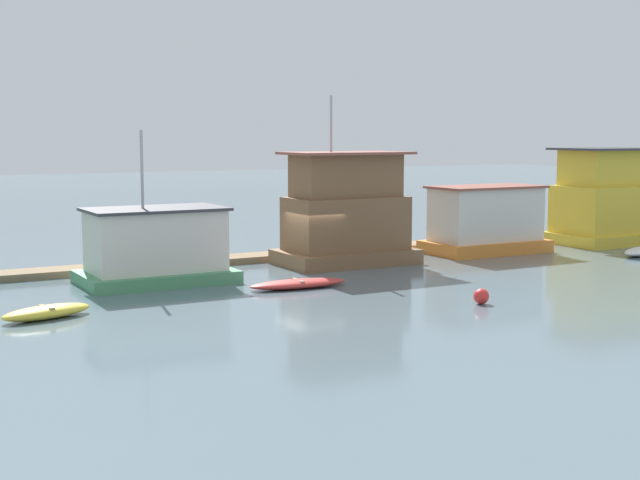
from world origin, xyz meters
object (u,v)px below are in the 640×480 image
at_px(dinghy_red, 298,284).
at_px(mooring_post_near_left, 106,252).
at_px(mooring_post_centre, 441,230).
at_px(buoy_red, 481,296).
at_px(dinghy_yellow, 47,312).
at_px(houseboat_orange, 486,221).
at_px(houseboat_yellow, 605,200).
at_px(houseboat_green, 156,248).
at_px(houseboat_brown, 346,215).

bearing_deg(dinghy_red, mooring_post_near_left, 130.96).
relative_size(mooring_post_centre, buoy_red, 3.73).
distance_m(dinghy_red, mooring_post_near_left, 8.85).
relative_size(dinghy_red, buoy_red, 7.41).
bearing_deg(mooring_post_centre, dinghy_yellow, -160.37).
bearing_deg(mooring_post_centre, dinghy_red, -150.76).
bearing_deg(houseboat_orange, houseboat_yellow, -1.47).
bearing_deg(mooring_post_centre, houseboat_green, -170.57).
relative_size(dinghy_red, mooring_post_centre, 1.98).
relative_size(houseboat_brown, dinghy_red, 1.88).
xyz_separation_m(houseboat_brown, houseboat_yellow, (16.46, -0.20, 0.10)).
xyz_separation_m(houseboat_green, buoy_red, (8.68, -9.99, -1.17)).
xyz_separation_m(houseboat_yellow, mooring_post_centre, (-9.55, 2.12, -1.37)).
xyz_separation_m(houseboat_green, mooring_post_near_left, (-1.30, 2.72, -0.40)).
relative_size(houseboat_orange, mooring_post_near_left, 2.95).
relative_size(houseboat_brown, houseboat_yellow, 1.39).
distance_m(houseboat_yellow, mooring_post_centre, 9.88).
xyz_separation_m(dinghy_red, buoy_red, (4.22, -6.06, 0.10)).
bearing_deg(mooring_post_near_left, houseboat_green, -64.34).
bearing_deg(mooring_post_near_left, dinghy_yellow, -118.09).
height_order(houseboat_yellow, buoy_red, houseboat_yellow).
bearing_deg(dinghy_red, dinghy_yellow, -173.51).
xyz_separation_m(houseboat_brown, buoy_red, (-0.75, -10.79, -2.03)).
distance_m(mooring_post_centre, buoy_red, 14.86).
distance_m(houseboat_yellow, buoy_red, 20.32).
bearing_deg(houseboat_yellow, dinghy_yellow, -169.77).
xyz_separation_m(houseboat_orange, dinghy_red, (-13.25, -4.74, -1.43)).
bearing_deg(dinghy_yellow, houseboat_brown, 21.47).
distance_m(houseboat_yellow, dinghy_yellow, 31.93).
bearing_deg(houseboat_brown, dinghy_yellow, -158.53).
bearing_deg(houseboat_orange, mooring_post_near_left, 174.28).
distance_m(dinghy_yellow, mooring_post_centre, 23.16).
relative_size(houseboat_orange, dinghy_yellow, 1.91).
height_order(houseboat_orange, buoy_red, houseboat_orange).
relative_size(houseboat_brown, mooring_post_near_left, 3.69).
distance_m(houseboat_green, mooring_post_near_left, 3.04).
relative_size(houseboat_brown, buoy_red, 13.94).
height_order(houseboat_brown, buoy_red, houseboat_brown).
height_order(houseboat_orange, dinghy_red, houseboat_orange).
relative_size(houseboat_green, buoy_red, 11.13).
height_order(houseboat_yellow, dinghy_yellow, houseboat_yellow).
xyz_separation_m(dinghy_yellow, dinghy_red, (9.92, 1.13, -0.04)).
relative_size(dinghy_yellow, mooring_post_near_left, 1.55).
height_order(houseboat_green, houseboat_orange, houseboat_green).
xyz_separation_m(dinghy_red, mooring_post_centre, (11.88, 6.65, 0.86)).
xyz_separation_m(houseboat_green, dinghy_yellow, (-5.45, -5.06, -1.23)).
height_order(dinghy_red, mooring_post_centre, mooring_post_centre).
xyz_separation_m(houseboat_orange, houseboat_yellow, (8.18, -0.21, 0.80)).
distance_m(houseboat_brown, dinghy_yellow, 16.14).
xyz_separation_m(houseboat_green, houseboat_brown, (9.44, 0.80, 0.86)).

